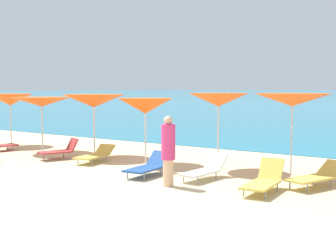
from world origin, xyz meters
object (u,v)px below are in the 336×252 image
umbrella_3 (145,106)px  umbrella_5 (292,100)px  umbrella_1 (42,102)px  lounge_chair_8 (264,180)px  umbrella_4 (218,100)px  lounge_chair_1 (148,166)px  beachgoer_3 (168,149)px  lounge_chair_3 (316,176)px  umbrella_0 (10,100)px  lounge_chair_5 (60,150)px  umbrella_2 (94,101)px  lounge_chair_2 (95,155)px  lounge_chair_0 (204,170)px

umbrella_3 → umbrella_5: umbrella_5 is taller
umbrella_1 → lounge_chair_8: 9.94m
umbrella_4 → lounge_chair_1: (-1.06, -2.07, -1.80)m
beachgoer_3 → umbrella_5: bearing=60.7°
umbrella_4 → lounge_chair_3: size_ratio=1.23×
beachgoer_3 → umbrella_3: bearing=138.9°
umbrella_3 → lounge_chair_3: umbrella_3 is taller
umbrella_0 → lounge_chair_1: umbrella_0 is taller
umbrella_5 → lounge_chair_8: 3.08m
lounge_chair_8 → lounge_chair_5: bearing=170.2°
lounge_chair_3 → umbrella_2: bearing=-164.3°
umbrella_1 → umbrella_5: bearing=5.6°
umbrella_0 → lounge_chair_3: 13.32m
umbrella_2 → lounge_chair_8: umbrella_2 is taller
umbrella_4 → lounge_chair_8: size_ratio=1.39×
lounge_chair_1 → umbrella_1: bearing=162.0°
lounge_chair_2 → lounge_chair_1: bearing=-26.8°
lounge_chair_3 → lounge_chair_5: bearing=-156.4°
lounge_chair_5 → beachgoer_3: beachgoer_3 is taller
umbrella_0 → lounge_chair_3: umbrella_0 is taller
lounge_chair_5 → lounge_chair_2: bearing=30.2°
lounge_chair_0 → umbrella_3: bearing=161.6°
lounge_chair_0 → lounge_chair_8: size_ratio=1.00×
umbrella_1 → umbrella_2: bearing=6.0°
umbrella_0 → lounge_chair_2: umbrella_0 is taller
umbrella_4 → lounge_chair_0: 2.48m
lounge_chair_2 → umbrella_2: bearing=125.0°
umbrella_1 → lounge_chair_2: size_ratio=1.40×
lounge_chair_5 → lounge_chair_0: bearing=19.5°
umbrella_2 → lounge_chair_3: 8.25m
lounge_chair_0 → lounge_chair_2: 4.40m
umbrella_1 → umbrella_4: bearing=4.5°
umbrella_5 → lounge_chair_5: 7.91m
lounge_chair_0 → lounge_chair_1: lounge_chair_0 is taller
umbrella_0 → umbrella_2: 5.14m
umbrella_1 → lounge_chair_3: umbrella_1 is taller
umbrella_3 → lounge_chair_8: size_ratio=1.28×
umbrella_4 → lounge_chair_2: 4.48m
umbrella_5 → lounge_chair_0: 3.17m
lounge_chair_1 → beachgoer_3: (1.23, -0.80, 0.65)m
umbrella_4 → umbrella_3: bearing=-170.3°
lounge_chair_8 → beachgoer_3: beachgoer_3 is taller
lounge_chair_0 → lounge_chair_5: size_ratio=1.16×
umbrella_1 → umbrella_4: size_ratio=1.05×
lounge_chair_3 → umbrella_3: bearing=-164.9°
umbrella_0 → lounge_chair_2: 6.40m
lounge_chair_0 → beachgoer_3: size_ratio=0.94×
lounge_chair_5 → beachgoer_3: bearing=6.8°
umbrella_2 → umbrella_3: (2.39, -0.11, -0.12)m
umbrella_3 → lounge_chair_5: 3.45m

